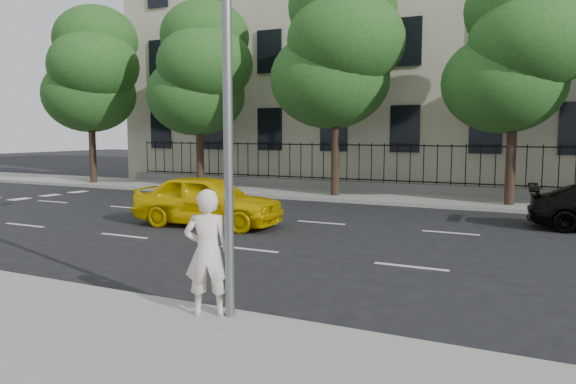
% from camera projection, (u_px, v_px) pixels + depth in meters
% --- Properties ---
extents(ground, '(120.00, 120.00, 0.00)m').
position_uv_depth(ground, '(187.00, 272.00, 11.50)').
color(ground, black).
rests_on(ground, ground).
extents(near_sidewalk, '(60.00, 4.00, 0.15)m').
position_uv_depth(near_sidewalk, '(16.00, 330.00, 7.93)').
color(near_sidewalk, gray).
rests_on(near_sidewalk, ground).
extents(far_sidewalk, '(60.00, 4.00, 0.15)m').
position_uv_depth(far_sidewalk, '(385.00, 197.00, 23.95)').
color(far_sidewalk, gray).
rests_on(far_sidewalk, ground).
extents(lane_markings, '(49.60, 4.62, 0.01)m').
position_uv_depth(lane_markings, '(290.00, 234.00, 15.72)').
color(lane_markings, silver).
rests_on(lane_markings, ground).
extents(masonry_building, '(34.60, 12.11, 18.50)m').
position_uv_depth(masonry_building, '(436.00, 20.00, 30.95)').
color(masonry_building, beige).
rests_on(masonry_building, ground).
extents(iron_fence, '(30.00, 0.50, 2.20)m').
position_uv_depth(iron_fence, '(397.00, 181.00, 25.40)').
color(iron_fence, slate).
rests_on(iron_fence, far_sidewalk).
extents(tree_a, '(5.71, 5.31, 9.39)m').
position_uv_depth(tree_a, '(92.00, 70.00, 29.81)').
color(tree_a, '#382619').
rests_on(tree_a, far_sidewalk).
extents(tree_b, '(5.53, 5.12, 8.97)m').
position_uv_depth(tree_b, '(201.00, 69.00, 26.73)').
color(tree_b, '#382619').
rests_on(tree_b, far_sidewalk).
extents(tree_c, '(5.89, 5.50, 9.80)m').
position_uv_depth(tree_c, '(339.00, 47.00, 23.57)').
color(tree_c, '#382619').
rests_on(tree_c, far_sidewalk).
extents(tree_d, '(5.34, 4.94, 8.84)m').
position_uv_depth(tree_d, '(517.00, 50.00, 20.53)').
color(tree_d, '#382619').
rests_on(tree_d, far_sidewalk).
extents(yellow_taxi, '(4.78, 2.27, 1.58)m').
position_uv_depth(yellow_taxi, '(208.00, 200.00, 17.07)').
color(yellow_taxi, '#E0B703').
rests_on(yellow_taxi, ground).
extents(woman_near, '(0.82, 0.71, 1.89)m').
position_uv_depth(woman_near, '(208.00, 252.00, 8.28)').
color(woman_near, silver).
rests_on(woman_near, near_sidewalk).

